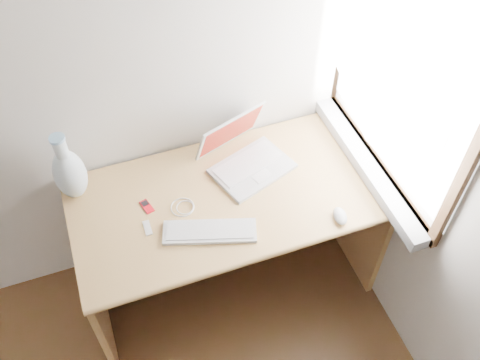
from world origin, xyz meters
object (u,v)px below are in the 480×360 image
object	(u,v)px
desk	(223,209)
laptop	(249,155)
vase	(69,173)
external_keyboard	(210,231)

from	to	relation	value
desk	laptop	distance (m)	0.32
vase	laptop	bearing A→B (deg)	-6.13
laptop	external_keyboard	distance (m)	0.44
desk	laptop	xyz separation A→B (m)	(0.16, 0.06, 0.27)
desk	external_keyboard	world-z (taller)	external_keyboard
desk	vase	size ratio (longest dim) A/B	3.92
laptop	external_keyboard	xyz separation A→B (m)	(-0.30, -0.32, -0.05)
desk	vase	xyz separation A→B (m)	(-0.64, 0.15, 0.36)
external_keyboard	desk	bearing A→B (deg)	79.46
desk	external_keyboard	size ratio (longest dim) A/B	3.41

